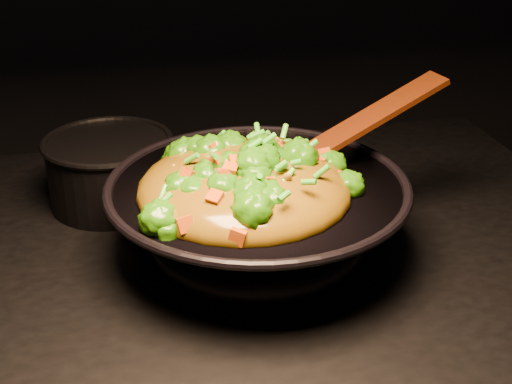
{
  "coord_description": "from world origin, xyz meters",
  "views": [
    {
      "loc": [
        -0.11,
        -0.79,
        1.42
      ],
      "look_at": [
        0.07,
        0.03,
        0.99
      ],
      "focal_mm": 50.0,
      "sensor_mm": 36.0,
      "label": 1
    }
  ],
  "objects": [
    {
      "name": "spatula",
      "position": [
        0.22,
        0.07,
        1.06
      ],
      "size": [
        0.28,
        0.1,
        0.12
      ],
      "primitive_type": "cube",
      "rotation": [
        0.0,
        -0.38,
        0.19
      ],
      "color": "#381A06",
      "rests_on": "wok"
    },
    {
      "name": "stir_fry",
      "position": [
        0.05,
        0.0,
        1.06
      ],
      "size": [
        0.31,
        0.31,
        0.09
      ],
      "primitive_type": null,
      "rotation": [
        0.0,
        0.0,
        0.17
      ],
      "color": "#296E07",
      "rests_on": "wok"
    },
    {
      "name": "back_pot",
      "position": [
        -0.11,
        0.22,
        0.95
      ],
      "size": [
        0.19,
        0.19,
        0.11
      ],
      "primitive_type": "cylinder",
      "rotation": [
        0.0,
        0.0,
        0.03
      ],
      "color": "black",
      "rests_on": "stovetop"
    },
    {
      "name": "wok",
      "position": [
        0.07,
        0.02,
        0.95
      ],
      "size": [
        0.44,
        0.44,
        0.11
      ],
      "primitive_type": null,
      "rotation": [
        0.0,
        0.0,
        -0.15
      ],
      "color": "black",
      "rests_on": "stovetop"
    }
  ]
}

